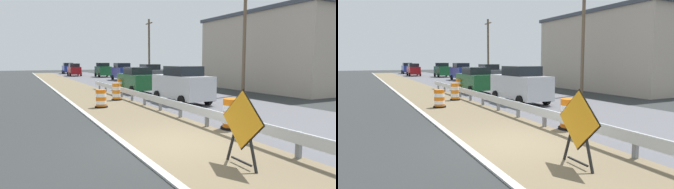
{
  "view_description": "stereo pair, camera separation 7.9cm",
  "coord_description": "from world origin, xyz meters",
  "views": [
    {
      "loc": [
        -4.03,
        -7.8,
        2.49
      ],
      "look_at": [
        2.43,
        4.86,
        0.87
      ],
      "focal_mm": 31.44,
      "sensor_mm": 36.0,
      "label": 1
    },
    {
      "loc": [
        -3.96,
        -7.83,
        2.49
      ],
      "look_at": [
        2.43,
        4.86,
        0.87
      ],
      "focal_mm": 31.44,
      "sensor_mm": 36.0,
      "label": 2
    }
  ],
  "objects": [
    {
      "name": "utility_pole_mid",
      "position": [
        10.36,
        25.43,
        3.91
      ],
      "size": [
        0.24,
        1.8,
        7.52
      ],
      "color": "brown",
      "rests_on": "ground"
    },
    {
      "name": "traffic_barrel_far",
      "position": [
        3.55,
        15.71,
        0.46
      ],
      "size": [
        0.75,
        0.75,
        1.02
      ],
      "color": "orange",
      "rests_on": "ground"
    },
    {
      "name": "traffic_barrel_nearest",
      "position": [
        2.86,
        0.62,
        0.51
      ],
      "size": [
        0.74,
        0.74,
        1.12
      ],
      "color": "orange",
      "rests_on": "ground"
    },
    {
      "name": "ground_plane",
      "position": [
        0.0,
        0.0,
        0.0
      ],
      "size": [
        160.0,
        160.0,
        0.0
      ],
      "primitive_type": "plane",
      "color": "#2B2D2D"
    },
    {
      "name": "warning_sign_diamond",
      "position": [
        0.58,
        -2.57,
        1.03
      ],
      "size": [
        0.08,
        1.46,
        1.86
      ],
      "rotation": [
        0.0,
        0.0,
        3.12
      ],
      "color": "black",
      "rests_on": "ground"
    },
    {
      "name": "utility_pole_near",
      "position": [
        10.77,
        8.97,
        4.63
      ],
      "size": [
        0.24,
        1.8,
        8.94
      ],
      "color": "brown",
      "rests_on": "ground"
    },
    {
      "name": "far_lane_asphalt",
      "position": [
        6.1,
        0.0,
        0.0
      ],
      "size": [
        7.25,
        120.0,
        0.0
      ],
      "primitive_type": "cube",
      "color": "#56565B",
      "rests_on": "ground"
    },
    {
      "name": "traffic_barrel_mid",
      "position": [
        1.51,
        10.31,
        0.5
      ],
      "size": [
        0.64,
        0.64,
        1.1
      ],
      "color": "orange",
      "rests_on": "ground"
    },
    {
      "name": "curb_near_edge",
      "position": [
        -1.3,
        0.0,
        0.0
      ],
      "size": [
        0.2,
        120.0,
        0.11
      ],
      "primitive_type": "cube",
      "color": "#ADADA8",
      "rests_on": "ground"
    },
    {
      "name": "car_distant_b",
      "position": [
        4.47,
        14.38,
        1.01
      ],
      "size": [
        2.17,
        4.8,
        2.01
      ],
      "rotation": [
        0.0,
        0.0,
        1.55
      ],
      "color": "#195128",
      "rests_on": "ground"
    },
    {
      "name": "car_trailing_near_lane",
      "position": [
        8.16,
        29.22,
        1.12
      ],
      "size": [
        2.12,
        4.09,
        2.25
      ],
      "rotation": [
        0.0,
        0.0,
        -1.57
      ],
      "color": "navy",
      "rests_on": "ground"
    },
    {
      "name": "car_trailing_far_lane",
      "position": [
        4.96,
        53.85,
        1.08
      ],
      "size": [
        2.19,
        4.46,
        2.16
      ],
      "rotation": [
        0.0,
        0.0,
        1.54
      ],
      "color": "navy",
      "rests_on": "ground"
    },
    {
      "name": "median_dirt_strip",
      "position": [
        0.64,
        0.0,
        0.0
      ],
      "size": [
        3.67,
        120.0,
        0.01
      ],
      "primitive_type": "cube",
      "color": "#706047",
      "rests_on": "ground"
    },
    {
      "name": "roadside_shop_near",
      "position": [
        15.86,
        11.18,
        3.32
      ],
      "size": [
        6.27,
        13.29,
        6.61
      ],
      "color": "#AD9E8E",
      "rests_on": "ground"
    },
    {
      "name": "guardrail_median",
      "position": [
        2.24,
        -1.75,
        0.52
      ],
      "size": [
        0.18,
        41.24,
        0.71
      ],
      "color": "silver",
      "rests_on": "ground"
    },
    {
      "name": "car_lead_near_lane",
      "position": [
        4.46,
        43.61,
        1.05
      ],
      "size": [
        2.02,
        4.38,
        2.11
      ],
      "rotation": [
        0.0,
        0.0,
        1.55
      ],
      "color": "maroon",
      "rests_on": "ground"
    },
    {
      "name": "car_distant_a",
      "position": [
        7.96,
        38.16,
        1.11
      ],
      "size": [
        2.2,
        4.11,
        2.23
      ],
      "rotation": [
        0.0,
        0.0,
        -1.6
      ],
      "color": "#195128",
      "rests_on": "ground"
    },
    {
      "name": "traffic_barrel_close",
      "position": [
        -0.11,
        7.78,
        0.43
      ],
      "size": [
        0.69,
        0.69,
        0.97
      ],
      "color": "orange",
      "rests_on": "ground"
    },
    {
      "name": "car_lead_far_lane",
      "position": [
        4.67,
        7.43,
        1.1
      ],
      "size": [
        2.08,
        4.55,
        2.2
      ],
      "rotation": [
        0.0,
        0.0,
        1.6
      ],
      "color": "silver",
      "rests_on": "ground"
    },
    {
      "name": "car_mid_far_lane",
      "position": [
        8.25,
        20.27,
        1.08
      ],
      "size": [
        2.05,
        4.42,
        2.17
      ],
      "rotation": [
        0.0,
        0.0,
        -1.6
      ],
      "color": "#4C5156",
      "rests_on": "ground"
    }
  ]
}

